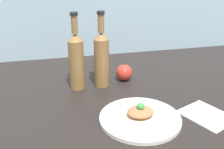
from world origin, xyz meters
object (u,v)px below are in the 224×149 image
(cider_bottle_right, at_px, (101,58))
(plate, at_px, (140,118))
(cider_bottle_left, at_px, (76,60))
(plated_food, at_px, (140,113))
(apple, at_px, (124,72))

(cider_bottle_right, bearing_deg, plate, -76.71)
(plate, xyz_separation_m, cider_bottle_left, (-0.17, 0.29, 0.11))
(plated_food, distance_m, apple, 0.32)
(plated_food, bearing_deg, apple, 83.54)
(cider_bottle_left, bearing_deg, apple, 8.38)
(plated_food, relative_size, apple, 1.75)
(plate, relative_size, cider_bottle_left, 0.87)
(plated_food, xyz_separation_m, cider_bottle_left, (-0.17, 0.29, 0.10))
(plate, bearing_deg, plated_food, -90.00)
(plated_food, xyz_separation_m, apple, (0.04, 0.32, 0.01))
(cider_bottle_right, bearing_deg, cider_bottle_left, 180.00)
(plate, relative_size, plated_food, 1.80)
(cider_bottle_left, xyz_separation_m, cider_bottle_right, (0.10, 0.00, 0.00))
(plated_food, relative_size, cider_bottle_left, 0.48)
(cider_bottle_right, height_order, apple, cider_bottle_right)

